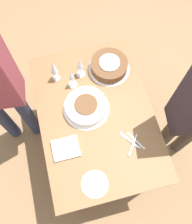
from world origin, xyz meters
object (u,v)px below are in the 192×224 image
cake_center_white (86,107)px  cake_front_chocolate (109,66)px  wine_glass_near (71,76)px  wine_glass_far (80,64)px  wine_glass_extra (54,68)px

cake_center_white → cake_front_chocolate: bearing=-41.2°
wine_glass_near → wine_glass_far: size_ratio=0.97×
wine_glass_near → cake_center_white: bearing=-166.6°
cake_center_white → cake_front_chocolate: 0.39m
cake_center_white → wine_glass_near: 0.25m
wine_glass_near → wine_glass_extra: 0.15m
cake_front_chocolate → wine_glass_extra: bearing=87.1°
cake_front_chocolate → wine_glass_near: bearing=102.3°
cake_front_chocolate → wine_glass_far: wine_glass_far is taller
wine_glass_near → wine_glass_extra: (0.09, 0.11, 0.02)m
cake_center_white → cake_front_chocolate: size_ratio=1.05×
cake_front_chocolate → wine_glass_near: 0.33m
cake_center_white → wine_glass_far: size_ratio=1.68×
cake_center_white → cake_front_chocolate: cake_front_chocolate is taller
cake_front_chocolate → wine_glass_far: (0.01, 0.23, 0.10)m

